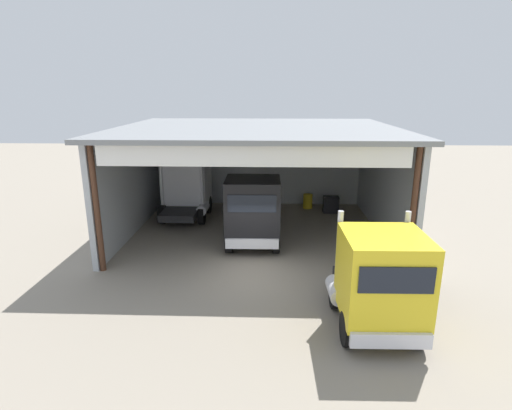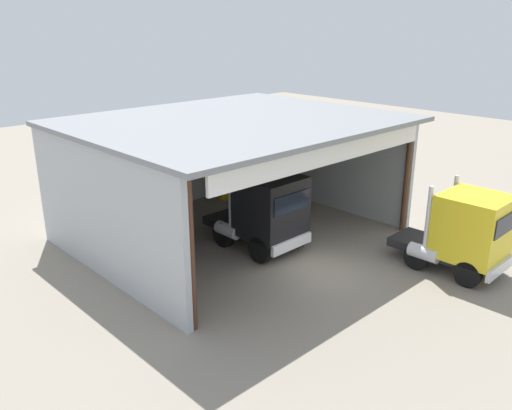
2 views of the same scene
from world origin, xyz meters
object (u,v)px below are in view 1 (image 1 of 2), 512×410
object	(u,v)px
truck_white_left_bay	(187,184)
tool_cart	(331,204)
truck_black_yard_outside	(252,211)
truck_yellow_center_left_bay	(379,280)
oil_drum	(308,201)

from	to	relation	value
truck_white_left_bay	tool_cart	size ratio (longest dim) A/B	4.40
truck_white_left_bay	truck_black_yard_outside	distance (m)	6.10
truck_yellow_center_left_bay	oil_drum	bearing A→B (deg)	-87.12
truck_white_left_bay	truck_yellow_center_left_bay	xyz separation A→B (m)	(8.05, -11.46, -0.20)
truck_white_left_bay	truck_yellow_center_left_bay	world-z (taller)	truck_white_left_bay
truck_black_yard_outside	truck_yellow_center_left_bay	world-z (taller)	truck_yellow_center_left_bay
oil_drum	tool_cart	xyz separation A→B (m)	(1.30, -0.90, 0.06)
truck_white_left_bay	oil_drum	bearing A→B (deg)	16.24
truck_white_left_bay	tool_cart	world-z (taller)	truck_white_left_bay
truck_black_yard_outside	tool_cart	bearing A→B (deg)	-129.04
truck_white_left_bay	tool_cart	bearing A→B (deg)	8.11
truck_white_left_bay	truck_black_yard_outside	bearing A→B (deg)	-48.10
truck_white_left_bay	oil_drum	distance (m)	7.57
truck_black_yard_outside	oil_drum	bearing A→B (deg)	-116.53
truck_yellow_center_left_bay	oil_drum	size ratio (longest dim) A/B	5.01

